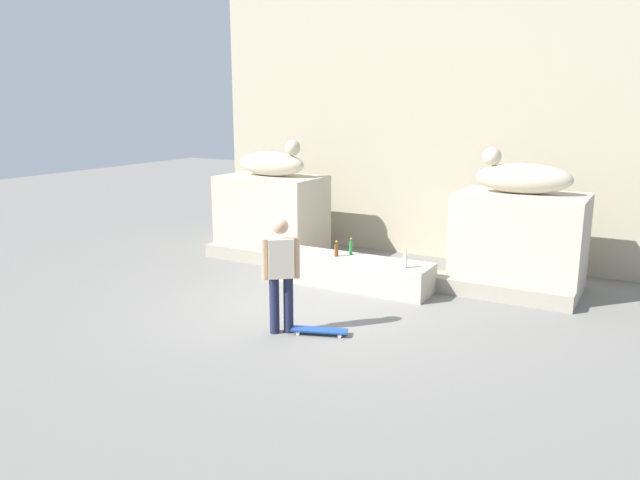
# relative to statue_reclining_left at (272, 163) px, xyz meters

# --- Properties ---
(ground_plane) EXTENTS (40.00, 40.00, 0.00)m
(ground_plane) POSITION_rel_statue_reclining_left_xyz_m (2.56, -2.77, -1.98)
(ground_plane) COLOR slate
(facade_wall) EXTENTS (9.35, 0.60, 5.61)m
(facade_wall) POSITION_rel_statue_reclining_left_xyz_m (2.56, 1.75, 0.83)
(facade_wall) COLOR tan
(facade_wall) RESTS_ON ground_plane
(pedestal_left) EXTENTS (2.15, 1.39, 1.69)m
(pedestal_left) POSITION_rel_statue_reclining_left_xyz_m (-0.04, 0.00, -1.13)
(pedestal_left) COLOR #B7AD99
(pedestal_left) RESTS_ON ground_plane
(pedestal_right) EXTENTS (2.15, 1.39, 1.69)m
(pedestal_right) POSITION_rel_statue_reclining_left_xyz_m (5.15, 0.00, -1.13)
(pedestal_right) COLOR #B7AD99
(pedestal_right) RESTS_ON ground_plane
(statue_reclining_left) EXTENTS (1.61, 0.59, 0.78)m
(statue_reclining_left) POSITION_rel_statue_reclining_left_xyz_m (0.00, 0.00, 0.00)
(statue_reclining_left) COLOR beige
(statue_reclining_left) RESTS_ON pedestal_left
(statue_reclining_right) EXTENTS (1.64, 0.70, 0.78)m
(statue_reclining_right) POSITION_rel_statue_reclining_left_xyz_m (5.11, -0.00, 0.00)
(statue_reclining_right) COLOR beige
(statue_reclining_right) RESTS_ON pedestal_right
(ledge_block) EXTENTS (2.89, 0.79, 0.52)m
(ledge_block) POSITION_rel_statue_reclining_left_xyz_m (2.56, -1.31, -1.72)
(ledge_block) COLOR #B7AD99
(ledge_block) RESTS_ON ground_plane
(skater) EXTENTS (0.44, 0.38, 1.67)m
(skater) POSITION_rel_statue_reclining_left_xyz_m (2.70, -3.83, -1.05)
(skater) COLOR #1E233F
(skater) RESTS_ON ground_plane
(skateboard) EXTENTS (0.82, 0.46, 0.08)m
(skateboard) POSITION_rel_statue_reclining_left_xyz_m (3.21, -3.64, -1.91)
(skateboard) COLOR navy
(skateboard) RESTS_ON ground_plane
(bottle_clear) EXTENTS (0.08, 0.08, 0.31)m
(bottle_clear) POSITION_rel_statue_reclining_left_xyz_m (3.62, -1.47, -1.33)
(bottle_clear) COLOR silver
(bottle_clear) RESTS_ON ledge_block
(bottle_brown) EXTENTS (0.08, 0.08, 0.28)m
(bottle_brown) POSITION_rel_statue_reclining_left_xyz_m (2.25, -1.34, -1.34)
(bottle_brown) COLOR #593314
(bottle_brown) RESTS_ON ledge_block
(bottle_green) EXTENTS (0.06, 0.06, 0.31)m
(bottle_green) POSITION_rel_statue_reclining_left_xyz_m (2.42, -1.10, -1.33)
(bottle_green) COLOR #1E722D
(bottle_green) RESTS_ON ledge_block
(stair_step) EXTENTS (7.33, 0.50, 0.27)m
(stair_step) POSITION_rel_statue_reclining_left_xyz_m (2.56, -0.72, -1.84)
(stair_step) COLOR gray
(stair_step) RESTS_ON ground_plane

